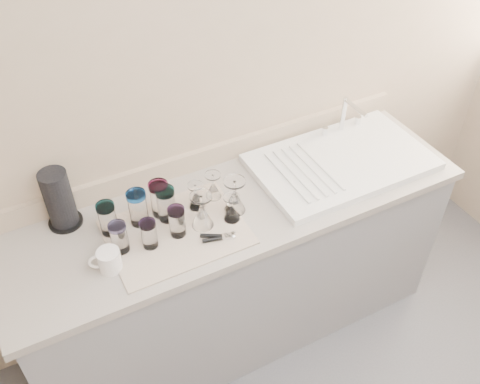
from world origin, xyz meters
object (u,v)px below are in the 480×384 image
tumbler_purple (160,199)px  tumbler_blue (149,234)px  sink_unit (341,161)px  goblet_back_left (196,199)px  tumbler_teal (108,218)px  paper_towel_roll (59,200)px  tumbler_magenta (119,237)px  goblet_extra (235,200)px  tumbler_cyan (138,208)px  tumbler_lavender (177,221)px  goblet_back_right (213,189)px  goblet_front_right (232,211)px  tumbler_extra (166,204)px  goblet_front_left (202,215)px  can_opener (218,237)px  white_mug (109,260)px

tumbler_purple → tumbler_blue: 0.19m
sink_unit → goblet_back_left: sink_unit is taller
tumbler_teal → sink_unit: bearing=-3.5°
tumbler_purple → paper_towel_roll: 0.40m
tumbler_magenta → goblet_extra: goblet_extra is taller
sink_unit → tumbler_cyan: size_ratio=5.12×
tumbler_lavender → goblet_back_right: size_ratio=1.11×
paper_towel_roll → goblet_front_right: bearing=-26.3°
tumbler_teal → tumbler_extra: (0.24, -0.03, 0.00)m
goblet_front_left → goblet_extra: size_ratio=0.99×
goblet_front_left → tumbler_cyan: bearing=149.0°
tumbler_teal → goblet_front_right: (0.47, -0.16, -0.03)m
tumbler_purple → paper_towel_roll: bearing=159.5°
tumbler_blue → tumbler_lavender: (0.12, 0.01, 0.00)m
tumbler_teal → tumbler_extra: size_ratio=0.94×
paper_towel_roll → tumbler_purple: bearing=-20.5°
sink_unit → tumbler_extra: 0.86m
tumbler_teal → paper_towel_roll: (-0.15, 0.14, 0.05)m
sink_unit → tumbler_extra: sink_unit is taller
tumbler_lavender → can_opener: 0.18m
tumbler_purple → tumbler_blue: tumbler_purple is taller
goblet_back_left → goblet_front_right: 0.17m
goblet_back_right → goblet_front_right: (0.01, -0.16, -0.00)m
sink_unit → tumbler_teal: size_ratio=5.53×
tumbler_magenta → tumbler_blue: 0.11m
tumbler_lavender → goblet_front_left: 0.11m
goblet_back_left → can_opener: (-0.00, -0.21, -0.03)m
tumbler_teal → tumbler_blue: bearing=-50.8°
goblet_front_left → can_opener: size_ratio=1.19×
tumbler_magenta → tumbler_blue: (0.11, -0.03, -0.00)m
white_mug → tumbler_teal: bearing=72.1°
tumbler_extra → can_opener: (0.14, -0.21, -0.07)m
tumbler_purple → goblet_front_left: 0.19m
can_opener → paper_towel_roll: size_ratio=0.51×
can_opener → tumbler_blue: bearing=160.0°
tumbler_purple → goblet_front_right: size_ratio=1.32×
tumbler_teal → goblet_back_right: 0.47m
paper_towel_roll → tumbler_magenta: bearing=-58.9°
tumbler_purple → tumbler_extra: tumbler_purple is taller
goblet_back_left → white_mug: size_ratio=0.91×
sink_unit → goblet_extra: sink_unit is taller
goblet_extra → can_opener: size_ratio=1.20×
goblet_extra → tumbler_extra: bearing=162.3°
tumbler_magenta → white_mug: tumbler_magenta is taller
tumbler_cyan → paper_towel_roll: paper_towel_roll is taller
tumbler_extra → goblet_extra: bearing=-17.7°
sink_unit → goblet_extra: (-0.59, -0.05, 0.04)m
tumbler_teal → tumbler_magenta: 0.12m
tumbler_lavender → goblet_back_right: 0.26m
tumbler_magenta → goblet_front_left: size_ratio=0.85×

